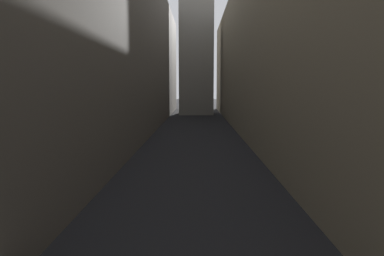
# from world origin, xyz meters

# --- Properties ---
(ground_plane) EXTENTS (264.00, 264.00, 0.00)m
(ground_plane) POSITION_xyz_m (0.00, 48.00, 0.00)
(ground_plane) COLOR black
(building_block_left) EXTENTS (11.42, 108.00, 22.47)m
(building_block_left) POSITION_xyz_m (-11.21, 50.00, 11.24)
(building_block_left) COLOR #60594F
(building_block_left) RESTS_ON ground
(building_block_right) EXTENTS (15.93, 108.00, 20.86)m
(building_block_right) POSITION_xyz_m (13.46, 50.00, 10.43)
(building_block_right) COLOR gray
(building_block_right) RESTS_ON ground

